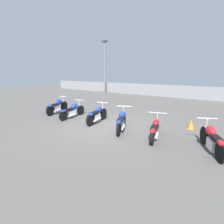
# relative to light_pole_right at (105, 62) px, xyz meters

# --- Properties ---
(ground_plane) EXTENTS (60.00, 60.00, 0.00)m
(ground_plane) POSITION_rel_light_pole_right_xyz_m (9.46, -11.30, -3.88)
(ground_plane) COLOR #514F4C
(fence_back) EXTENTS (40.00, 0.04, 1.30)m
(fence_back) POSITION_rel_light_pole_right_xyz_m (9.46, 0.93, -3.24)
(fence_back) COLOR gray
(fence_back) RESTS_ON ground_plane
(light_pole_right) EXTENTS (0.70, 0.35, 6.46)m
(light_pole_right) POSITION_rel_light_pole_right_xyz_m (0.00, 0.00, 0.00)
(light_pole_right) COLOR slate
(light_pole_right) RESTS_ON ground_plane
(motorcycle_slot_0) EXTENTS (0.88, 2.08, 1.03)m
(motorcycle_slot_0) POSITION_rel_light_pole_right_xyz_m (5.13, -11.03, -3.42)
(motorcycle_slot_0) COLOR black
(motorcycle_slot_0) RESTS_ON ground_plane
(motorcycle_slot_1) EXTENTS (0.73, 2.13, 0.96)m
(motorcycle_slot_1) POSITION_rel_light_pole_right_xyz_m (6.79, -11.21, -3.46)
(motorcycle_slot_1) COLOR black
(motorcycle_slot_1) RESTS_ON ground_plane
(motorcycle_slot_2) EXTENTS (0.72, 1.96, 1.00)m
(motorcycle_slot_2) POSITION_rel_light_pole_right_xyz_m (8.64, -11.12, -3.45)
(motorcycle_slot_2) COLOR black
(motorcycle_slot_2) RESTS_ON ground_plane
(motorcycle_slot_3) EXTENTS (1.13, 2.02, 1.00)m
(motorcycle_slot_3) POSITION_rel_light_pole_right_xyz_m (10.35, -11.37, -3.45)
(motorcycle_slot_3) COLOR black
(motorcycle_slot_3) RESTS_ON ground_plane
(motorcycle_slot_4) EXTENTS (0.87, 1.90, 0.93)m
(motorcycle_slot_4) POSITION_rel_light_pole_right_xyz_m (11.98, -11.43, -3.49)
(motorcycle_slot_4) COLOR black
(motorcycle_slot_4) RESTS_ON ground_plane
(motorcycle_slot_5) EXTENTS (1.12, 1.88, 1.00)m
(motorcycle_slot_5) POSITION_rel_light_pole_right_xyz_m (13.97, -11.43, -3.45)
(motorcycle_slot_5) COLOR black
(motorcycle_slot_5) RESTS_ON ground_plane
(traffic_cone_near) EXTENTS (0.31, 0.31, 0.43)m
(traffic_cone_near) POSITION_rel_light_pole_right_xyz_m (12.81, -9.24, -3.67)
(traffic_cone_near) COLOR orange
(traffic_cone_near) RESTS_ON ground_plane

